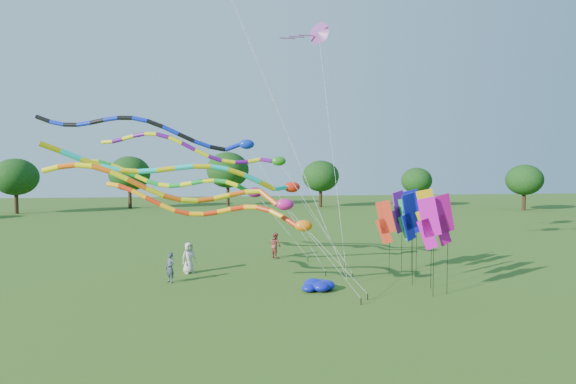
{
  "coord_description": "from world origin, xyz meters",
  "views": [
    {
      "loc": [
        -3.87,
        -19.66,
        6.06
      ],
      "look_at": [
        -0.53,
        4.23,
        4.8
      ],
      "focal_mm": 30.0,
      "sensor_mm": 36.0,
      "label": 1
    }
  ],
  "objects": [
    {
      "name": "banner_pole_magenta_a",
      "position": [
        5.67,
        1.4,
        3.44
      ],
      "size": [
        1.15,
        0.32,
        4.7
      ],
      "rotation": [
        0.0,
        0.0,
        -0.21
      ],
      "color": "black",
      "rests_on": "ground"
    },
    {
      "name": "delta_kite_high_c",
      "position": [
        1.72,
        7.77,
        13.72
      ],
      "size": [
        3.13,
        4.68,
        14.47
      ],
      "rotation": [
        0.0,
        0.0,
        0.78
      ],
      "color": "black",
      "rests_on": "ground"
    },
    {
      "name": "tube_kite_orange",
      "position": [
        -4.76,
        0.79,
        5.03
      ],
      "size": [
        12.95,
        1.08,
        6.76
      ],
      "rotation": [
        0.0,
        0.0,
        -0.04
      ],
      "color": "black",
      "rests_on": "ground"
    },
    {
      "name": "person_a",
      "position": [
        -5.71,
        8.0,
        0.88
      ],
      "size": [
        1.03,
        0.92,
        1.76
      ],
      "primitive_type": "imported",
      "rotation": [
        0.0,
        0.0,
        0.53
      ],
      "color": "beige",
      "rests_on": "ground"
    },
    {
      "name": "person_c",
      "position": [
        -0.29,
        11.93,
        0.84
      ],
      "size": [
        0.94,
        1.02,
        1.69
      ],
      "primitive_type": "imported",
      "rotation": [
        0.0,
        0.0,
        2.03
      ],
      "color": "#964236",
      "rests_on": "ground"
    },
    {
      "name": "tube_kite_green",
      "position": [
        -5.37,
        10.93,
        5.06
      ],
      "size": [
        13.51,
        1.77,
        7.07
      ],
      "rotation": [
        0.0,
        0.0,
        -0.07
      ],
      "color": "black",
      "rests_on": "ground"
    },
    {
      "name": "banner_pole_blue_a",
      "position": [
        5.62,
        3.54,
        3.52
      ],
      "size": [
        1.1,
        0.52,
        4.78
      ],
      "rotation": [
        0.0,
        0.0,
        0.39
      ],
      "color": "black",
      "rests_on": "ground"
    },
    {
      "name": "banner_pole_red",
      "position": [
        5.26,
        6.17,
        2.96
      ],
      "size": [
        1.1,
        0.52,
        4.21
      ],
      "rotation": [
        0.0,
        0.0,
        -0.39
      ],
      "color": "black",
      "rests_on": "ground"
    },
    {
      "name": "banner_pole_magenta_b",
      "position": [
        6.54,
        1.65,
        3.57
      ],
      "size": [
        1.15,
        0.33,
        4.83
      ],
      "rotation": [
        0.0,
        0.0,
        0.22
      ],
      "color": "black",
      "rests_on": "ground"
    },
    {
      "name": "blue_nylon_heap",
      "position": [
        0.87,
        3.26,
        0.25
      ],
      "size": [
        1.48,
        1.68,
        0.57
      ],
      "color": "#0C16A6",
      "rests_on": "ground"
    },
    {
      "name": "banner_pole_orange",
      "position": [
        6.24,
        2.88,
        3.74
      ],
      "size": [
        1.14,
        0.37,
        5.0
      ],
      "rotation": [
        0.0,
        0.0,
        -0.25
      ],
      "color": "black",
      "rests_on": "ground"
    },
    {
      "name": "tree_ring",
      "position": [
        -2.39,
        7.37,
        5.3
      ],
      "size": [
        118.34,
        118.49,
        9.38
      ],
      "color": "#382314",
      "rests_on": "ground"
    },
    {
      "name": "banner_pole_blue_b",
      "position": [
        6.53,
        5.36,
        3.59
      ],
      "size": [
        1.16,
        0.19,
        4.85
      ],
      "rotation": [
        0.0,
        0.0,
        -0.09
      ],
      "color": "black",
      "rests_on": "ground"
    },
    {
      "name": "person_b",
      "position": [
        -6.53,
        5.84,
        0.8
      ],
      "size": [
        0.68,
        0.68,
        1.6
      ],
      "primitive_type": "imported",
      "rotation": [
        0.0,
        0.0,
        -0.8
      ],
      "color": "#3B4252",
      "rests_on": "ground"
    },
    {
      "name": "banner_pole_green",
      "position": [
        6.67,
        6.43,
        3.09
      ],
      "size": [
        1.1,
        0.52,
        4.35
      ],
      "rotation": [
        0.0,
        0.0,
        -0.39
      ],
      "color": "black",
      "rests_on": "ground"
    },
    {
      "name": "tube_kite_blue",
      "position": [
        -6.9,
        7.32,
        7.91
      ],
      "size": [
        15.64,
        2.92,
        9.49
      ],
      "rotation": [
        0.0,
        0.0,
        -0.14
      ],
      "color": "black",
      "rests_on": "ground"
    },
    {
      "name": "tube_kite_red",
      "position": [
        -3.42,
        3.49,
        3.91
      ],
      "size": [
        11.97,
        3.84,
        5.84
      ],
      "rotation": [
        0.0,
        0.0,
        -0.35
      ],
      "color": "black",
      "rests_on": "ground"
    },
    {
      "name": "tube_kite_cyan",
      "position": [
        -4.54,
        6.28,
        5.64
      ],
      "size": [
        15.69,
        3.8,
        7.8
      ],
      "rotation": [
        0.0,
        0.0,
        0.26
      ],
      "color": "black",
      "rests_on": "ground"
    },
    {
      "name": "tube_kite_purple",
      "position": [
        -4.41,
        7.04,
        6.89
      ],
      "size": [
        13.5,
        3.44,
        8.53
      ],
      "rotation": [
        0.0,
        0.0,
        -0.23
      ],
      "color": "black",
      "rests_on": "ground"
    },
    {
      "name": "banner_pole_violet",
      "position": [
        6.29,
        6.74,
        3.47
      ],
      "size": [
        1.09,
        0.56,
        4.73
      ],
      "rotation": [
        0.0,
        0.0,
        0.43
      ],
      "color": "black",
      "rests_on": "ground"
    },
    {
      "name": "ground",
      "position": [
        0.0,
        0.0,
        0.0
      ],
      "size": [
        160.0,
        160.0,
        0.0
      ],
      "primitive_type": "plane",
      "color": "#2C5817",
      "rests_on": "ground"
    }
  ]
}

